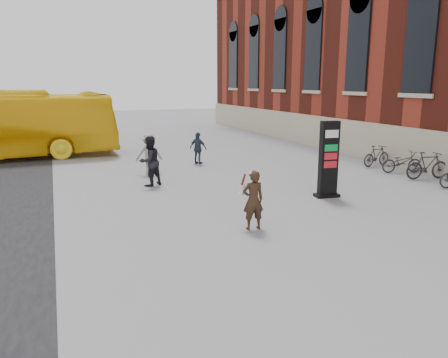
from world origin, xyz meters
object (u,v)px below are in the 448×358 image
object	(u,v)px
bike_7	(377,156)
woman	(253,199)
info_pylon	(328,160)
bike_5	(427,166)
pedestrian_a	(150,161)
pedestrian_c	(198,148)
pedestrian_b	(149,154)
bike_6	(402,162)

from	to	relation	value
bike_7	woman	bearing A→B (deg)	114.55
info_pylon	woman	bearing A→B (deg)	-143.37
woman	bike_5	xyz separation A→B (m)	(8.83, 2.92, -0.25)
pedestrian_a	pedestrian_c	xyz separation A→B (m)	(2.97, 3.50, -0.17)
pedestrian_c	pedestrian_b	bearing A→B (deg)	77.55
bike_5	info_pylon	bearing A→B (deg)	110.17
pedestrian_b	bike_6	size ratio (longest dim) A/B	0.98
info_pylon	woman	xyz separation A→B (m)	(-3.65, -2.05, -0.46)
pedestrian_a	bike_7	distance (m)	10.28
pedestrian_b	bike_6	distance (m)	10.51
pedestrian_b	pedestrian_a	bearing A→B (deg)	83.80
info_pylon	bike_6	distance (m)	5.69
info_pylon	pedestrian_c	distance (m)	7.51
pedestrian_b	pedestrian_c	distance (m)	2.89
info_pylon	bike_7	distance (m)	6.45
pedestrian_a	bike_7	bearing A→B (deg)	151.46
pedestrian_b	bike_7	xyz separation A→B (m)	(9.86, -2.07, -0.36)
bike_6	pedestrian_c	bearing A→B (deg)	70.48
woman	bike_6	bearing A→B (deg)	-150.65
pedestrian_a	pedestrian_c	world-z (taller)	pedestrian_a
bike_5	bike_7	size ratio (longest dim) A/B	1.13
info_pylon	pedestrian_a	size ratio (longest dim) A/B	1.38
woman	bike_6	xyz separation A→B (m)	(8.83, 4.27, -0.34)
woman	bike_7	distance (m)	10.58
bike_7	pedestrian_b	bearing A→B (deg)	69.31
woman	pedestrian_a	world-z (taller)	pedestrian_a
woman	pedestrian_c	xyz separation A→B (m)	(1.53, 9.24, -0.06)
pedestrian_b	pedestrian_c	size ratio (longest dim) A/B	1.14
pedestrian_b	pedestrian_c	xyz separation A→B (m)	(2.56, 1.35, -0.10)
pedestrian_b	bike_5	distance (m)	11.04
bike_6	bike_7	bearing A→B (deg)	14.69
pedestrian_c	bike_5	distance (m)	9.65
pedestrian_c	bike_7	distance (m)	8.07
info_pylon	pedestrian_c	xyz separation A→B (m)	(-2.12, 7.18, -0.51)
pedestrian_a	pedestrian_b	distance (m)	2.19
bike_5	bike_7	xyz separation A→B (m)	(0.00, 2.89, -0.06)
pedestrian_a	bike_5	distance (m)	10.66
pedestrian_a	bike_6	bearing A→B (deg)	142.91
pedestrian_c	bike_7	xyz separation A→B (m)	(7.30, -3.42, -0.26)
woman	bike_6	size ratio (longest dim) A/B	0.90
woman	pedestrian_a	distance (m)	5.92
pedestrian_b	pedestrian_c	world-z (taller)	pedestrian_b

